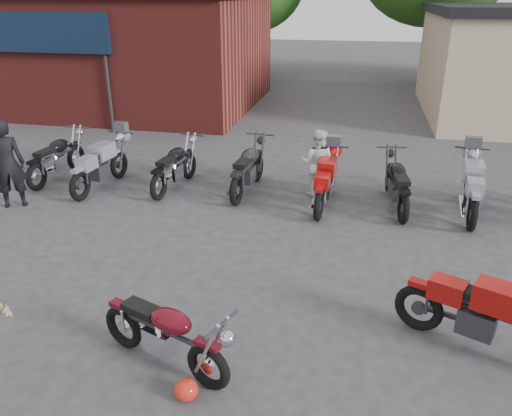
% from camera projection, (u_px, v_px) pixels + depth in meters
% --- Properties ---
extents(ground, '(90.00, 90.00, 0.00)m').
position_uv_depth(ground, '(241.00, 358.00, 6.15)').
color(ground, '#373739').
extents(brick_building, '(12.00, 8.00, 4.00)m').
position_uv_depth(brick_building, '(102.00, 52.00, 19.64)').
color(brick_building, maroon).
rests_on(brick_building, ground).
extents(tree_1, '(5.92, 5.92, 7.40)m').
position_uv_depth(tree_1, '(247.00, 2.00, 25.38)').
color(tree_1, '#275917').
rests_on(tree_1, ground).
extents(vintage_motorcycle, '(1.95, 1.23, 1.07)m').
position_uv_depth(vintage_motorcycle, '(165.00, 330.00, 5.80)').
color(vintage_motorcycle, '#5D0B17').
rests_on(vintage_motorcycle, ground).
extents(sportbike, '(2.16, 1.48, 1.20)m').
position_uv_depth(sportbike, '(486.00, 312.00, 6.02)').
color(sportbike, '#A6110D').
rests_on(sportbike, ground).
extents(helmet, '(0.32, 0.32, 0.25)m').
position_uv_depth(helmet, '(186.00, 390.00, 5.49)').
color(helmet, red).
rests_on(helmet, ground).
extents(person_dark, '(0.81, 0.73, 1.87)m').
position_uv_depth(person_dark, '(7.00, 164.00, 10.18)').
color(person_dark, black).
rests_on(person_dark, ground).
extents(person_light, '(0.78, 0.64, 1.49)m').
position_uv_depth(person_light, '(317.00, 163.00, 10.80)').
color(person_light, silver).
rests_on(person_light, ground).
extents(row_bike_0, '(0.83, 2.10, 1.19)m').
position_uv_depth(row_bike_0, '(57.00, 155.00, 11.83)').
color(row_bike_0, black).
rests_on(row_bike_0, ground).
extents(row_bike_1, '(0.91, 2.16, 1.22)m').
position_uv_depth(row_bike_1, '(100.00, 163.00, 11.27)').
color(row_bike_1, '#999EA6').
rests_on(row_bike_1, ground).
extents(row_bike_2, '(0.91, 2.07, 1.16)m').
position_uv_depth(row_bike_2, '(175.00, 164.00, 11.28)').
color(row_bike_2, black).
rests_on(row_bike_2, ground).
extents(row_bike_3, '(0.87, 2.17, 1.23)m').
position_uv_depth(row_bike_3, '(248.00, 166.00, 11.05)').
color(row_bike_3, black).
rests_on(row_bike_3, ground).
extents(row_bike_4, '(0.82, 2.07, 1.18)m').
position_uv_depth(row_bike_4, '(326.00, 179.00, 10.32)').
color(row_bike_4, '#B8110F').
rests_on(row_bike_4, ground).
extents(row_bike_5, '(0.94, 2.11, 1.18)m').
position_uv_depth(row_bike_5, '(397.00, 181.00, 10.21)').
color(row_bike_5, black).
rests_on(row_bike_5, ground).
extents(row_bike_6, '(0.93, 2.22, 1.25)m').
position_uv_depth(row_bike_6, '(472.00, 185.00, 9.91)').
color(row_bike_6, '#979BA4').
rests_on(row_bike_6, ground).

